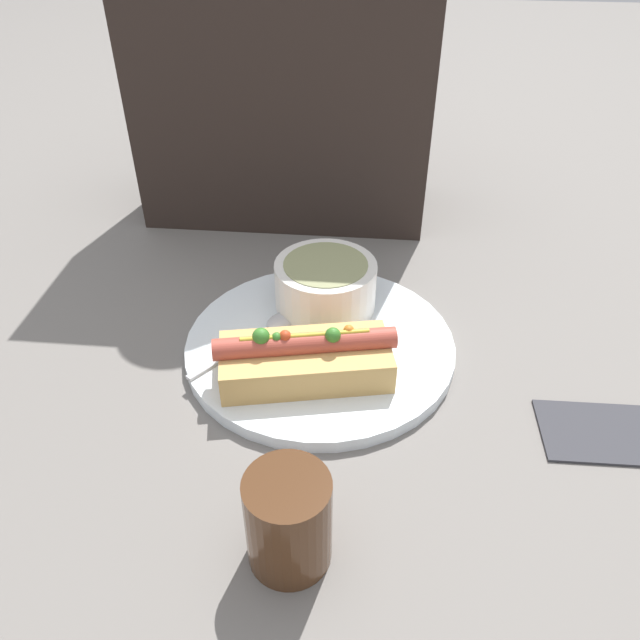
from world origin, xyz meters
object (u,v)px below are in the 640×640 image
(soup_bowl, at_px, (326,283))
(seated_diner, at_px, (284,41))
(hot_dog, at_px, (305,358))
(spoon, at_px, (269,329))
(salt_shaker, at_px, (260,198))
(drinking_glass, at_px, (283,520))

(soup_bowl, bearing_deg, seated_diner, 106.36)
(hot_dog, height_order, soup_bowl, hot_dog)
(spoon, height_order, seated_diner, seated_diner)
(soup_bowl, distance_m, salt_shaker, 0.25)
(hot_dog, relative_size, soup_bowl, 1.56)
(hot_dog, distance_m, soup_bowl, 0.12)
(hot_dog, distance_m, seated_diner, 0.45)
(spoon, height_order, drinking_glass, drinking_glass)
(drinking_glass, bearing_deg, soup_bowl, 89.22)
(salt_shaker, xyz_separation_m, seated_diner, (0.03, 0.06, 0.20))
(soup_bowl, distance_m, spoon, 0.09)
(soup_bowl, xyz_separation_m, drinking_glass, (-0.00, -0.32, -0.00))
(salt_shaker, bearing_deg, drinking_glass, -78.37)
(salt_shaker, bearing_deg, hot_dog, -72.93)
(seated_diner, bearing_deg, spoon, -86.11)
(hot_dog, height_order, seated_diner, seated_diner)
(spoon, relative_size, drinking_glass, 1.50)
(hot_dog, height_order, spoon, hot_dog)
(spoon, relative_size, seated_diner, 0.23)
(seated_diner, bearing_deg, soup_bowl, -73.64)
(soup_bowl, relative_size, seated_diner, 0.21)
(spoon, distance_m, seated_diner, 0.40)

